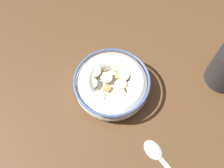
{
  "coord_description": "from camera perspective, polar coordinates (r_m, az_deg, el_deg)",
  "views": [
    {
      "loc": [
        -24.91,
        -2.02,
        52.48
      ],
      "look_at": [
        0.0,
        0.0,
        3.0
      ],
      "focal_mm": 40.38,
      "sensor_mm": 36.0,
      "label": 1
    }
  ],
  "objects": [
    {
      "name": "spoon",
      "position": [
        0.54,
        10.46,
        -15.66
      ],
      "size": [
        11.76,
        10.85,
        0.8
      ],
      "color": "silver",
      "rests_on": "ground_plane"
    },
    {
      "name": "cereal_bowl",
      "position": [
        0.56,
        -0.01,
        -0.17
      ],
      "size": [
        16.74,
        16.74,
        4.92
      ],
      "color": "white",
      "rests_on": "ground_plane"
    },
    {
      "name": "ground_plane",
      "position": [
        0.59,
        -0.0,
        -1.75
      ],
      "size": [
        137.69,
        137.69,
        2.0
      ],
      "primitive_type": "cube",
      "color": "brown"
    }
  ]
}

